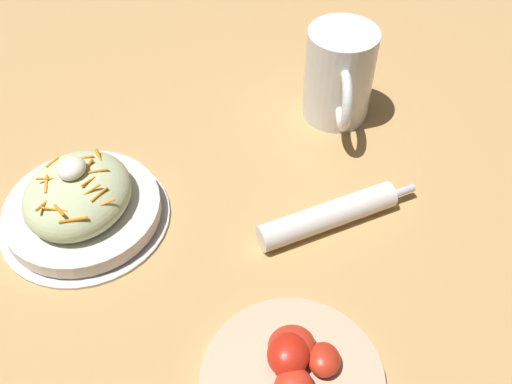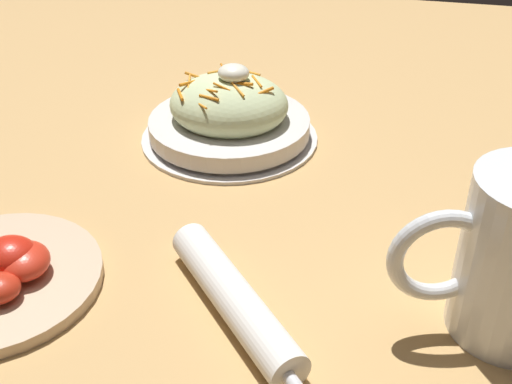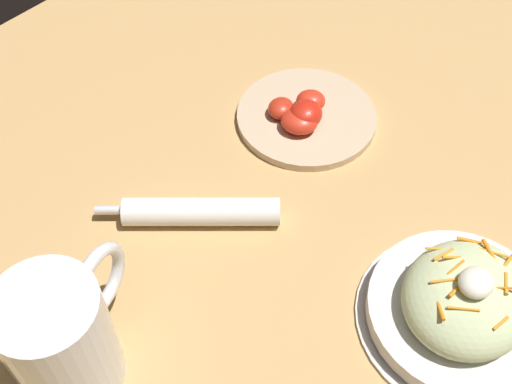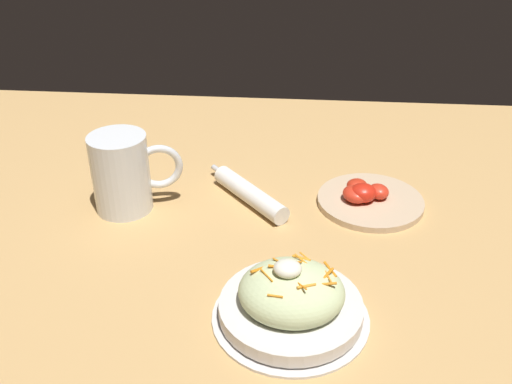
{
  "view_description": "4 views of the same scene",
  "coord_description": "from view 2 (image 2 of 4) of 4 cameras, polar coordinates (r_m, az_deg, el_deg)",
  "views": [
    {
      "loc": [
        -0.46,
        -0.26,
        0.57
      ],
      "look_at": [
        -0.03,
        -0.13,
        0.06
      ],
      "focal_mm": 40.36,
      "sensor_mm": 36.0,
      "label": 1
    },
    {
      "loc": [
        0.11,
        -0.6,
        0.38
      ],
      "look_at": [
        -0.0,
        -0.11,
        0.06
      ],
      "focal_mm": 46.46,
      "sensor_mm": 36.0,
      "label": 2
    },
    {
      "loc": [
        0.3,
        0.13,
        0.61
      ],
      "look_at": [
        -0.02,
        -0.15,
        0.09
      ],
      "focal_mm": 44.53,
      "sensor_mm": 36.0,
      "label": 3
    },
    {
      "loc": [
        -0.08,
        0.68,
        0.55
      ],
      "look_at": [
        -0.02,
        -0.12,
        0.08
      ],
      "focal_mm": 40.95,
      "sensor_mm": 36.0,
      "label": 4
    }
  ],
  "objects": [
    {
      "name": "napkin_roll",
      "position": [
        0.55,
        -2.17,
        -9.2
      ],
      "size": [
        0.16,
        0.18,
        0.03
      ],
      "color": "white",
      "rests_on": "ground_plane"
    },
    {
      "name": "salad_plate",
      "position": [
        0.8,
        -2.32,
        6.54
      ],
      "size": [
        0.21,
        0.21,
        0.1
      ],
      "color": "silver",
      "rests_on": "ground_plane"
    },
    {
      "name": "ground_plane",
      "position": [
        0.72,
        2.29,
        0.78
      ],
      "size": [
        1.43,
        1.43,
        0.0
      ],
      "primitive_type": "plane",
      "color": "tan"
    }
  ]
}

